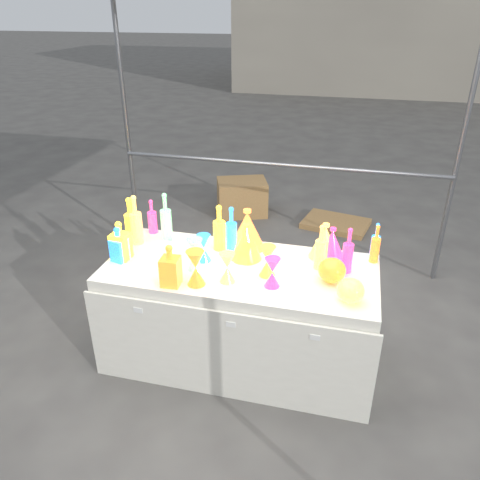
% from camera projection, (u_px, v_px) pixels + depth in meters
% --- Properties ---
extents(ground, '(80.00, 80.00, 0.00)m').
position_uv_depth(ground, '(240.00, 355.00, 3.44)').
color(ground, slate).
rests_on(ground, ground).
extents(display_table, '(1.84, 0.83, 0.75)m').
position_uv_depth(display_table, '(240.00, 314.00, 3.26)').
color(display_table, white).
rests_on(display_table, ground).
extents(cardboard_box_closed, '(0.69, 0.60, 0.42)m').
position_uv_depth(cardboard_box_closed, '(242.00, 197.00, 5.68)').
color(cardboard_box_closed, '#A67C4B').
rests_on(cardboard_box_closed, ground).
extents(cardboard_box_flat, '(0.81, 0.66, 0.06)m').
position_uv_depth(cardboard_box_flat, '(336.00, 223.00, 5.43)').
color(cardboard_box_flat, '#A67C4B').
rests_on(cardboard_box_flat, ground).
extents(bottle_0, '(0.09, 0.09, 0.35)m').
position_uv_depth(bottle_0, '(131.00, 220.00, 3.35)').
color(bottle_0, '#F53F17').
rests_on(bottle_0, display_table).
extents(bottle_3, '(0.09, 0.09, 0.27)m').
position_uv_depth(bottle_3, '(152.00, 216.00, 3.51)').
color(bottle_3, '#1B4D9E').
rests_on(bottle_3, display_table).
extents(bottle_4, '(0.10, 0.10, 0.37)m').
position_uv_depth(bottle_4, '(136.00, 220.00, 3.33)').
color(bottle_4, '#147F6C').
rests_on(bottle_4, display_table).
extents(bottle_5, '(0.09, 0.09, 0.37)m').
position_uv_depth(bottle_5, '(166.00, 217.00, 3.38)').
color(bottle_5, '#CA28A2').
rests_on(bottle_5, display_table).
extents(bottle_6, '(0.10, 0.10, 0.34)m').
position_uv_depth(bottle_6, '(219.00, 227.00, 3.25)').
color(bottle_6, '#F53F17').
rests_on(bottle_6, display_table).
extents(bottle_7, '(0.09, 0.09, 0.33)m').
position_uv_depth(bottle_7, '(231.00, 229.00, 3.23)').
color(bottle_7, '#198E38').
rests_on(bottle_7, display_table).
extents(decanter_0, '(0.12, 0.12, 0.28)m').
position_uv_depth(decanter_0, '(120.00, 240.00, 3.14)').
color(decanter_0, '#F53F17').
rests_on(decanter_0, display_table).
extents(decanter_1, '(0.12, 0.12, 0.27)m').
position_uv_depth(decanter_1, '(170.00, 265.00, 2.85)').
color(decanter_1, yellow).
rests_on(decanter_1, display_table).
extents(decanter_2, '(0.12, 0.12, 0.25)m').
position_uv_depth(decanter_2, '(119.00, 244.00, 3.13)').
color(decanter_2, '#198E38').
rests_on(decanter_2, display_table).
extents(hourglass_0, '(0.15, 0.15, 0.23)m').
position_uv_depth(hourglass_0, '(196.00, 268.00, 2.86)').
color(hourglass_0, yellow).
rests_on(hourglass_0, display_table).
extents(hourglass_1, '(0.10, 0.10, 0.19)m').
position_uv_depth(hourglass_1, '(272.00, 272.00, 2.85)').
color(hourglass_1, '#1B4D9E').
rests_on(hourglass_1, display_table).
extents(hourglass_2, '(0.10, 0.10, 0.20)m').
position_uv_depth(hourglass_2, '(227.00, 268.00, 2.89)').
color(hourglass_2, '#147F6C').
rests_on(hourglass_2, display_table).
extents(hourglass_3, '(0.13, 0.13, 0.22)m').
position_uv_depth(hourglass_3, '(195.00, 254.00, 3.02)').
color(hourglass_3, '#CA28A2').
rests_on(hourglass_3, display_table).
extents(hourglass_4, '(0.11, 0.11, 0.21)m').
position_uv_depth(hourglass_4, '(267.00, 261.00, 2.96)').
color(hourglass_4, '#F53F17').
rests_on(hourglass_4, display_table).
extents(hourglass_5, '(0.11, 0.11, 0.19)m').
position_uv_depth(hourglass_5, '(204.00, 248.00, 3.14)').
color(hourglass_5, '#198E38').
rests_on(hourglass_5, display_table).
extents(globe_1, '(0.22, 0.22, 0.13)m').
position_uv_depth(globe_1, '(350.00, 292.00, 2.71)').
color(globe_1, '#147F6C').
rests_on(globe_1, display_table).
extents(globe_2, '(0.19, 0.19, 0.14)m').
position_uv_depth(globe_2, '(332.00, 271.00, 2.91)').
color(globe_2, yellow).
rests_on(globe_2, display_table).
extents(globe_3, '(0.20, 0.20, 0.12)m').
position_uv_depth(globe_3, '(333.00, 269.00, 2.95)').
color(globe_3, '#1B4D9E').
rests_on(globe_3, display_table).
extents(lampshade_0, '(0.26, 0.26, 0.25)m').
position_uv_depth(lampshade_0, '(246.00, 242.00, 3.15)').
color(lampshade_0, yellow).
rests_on(lampshade_0, display_table).
extents(lampshade_1, '(0.32, 0.32, 0.29)m').
position_uv_depth(lampshade_1, '(247.00, 229.00, 3.28)').
color(lampshade_1, yellow).
rests_on(lampshade_1, display_table).
extents(lampshade_2, '(0.23, 0.23, 0.23)m').
position_uv_depth(lampshade_2, '(332.00, 243.00, 3.16)').
color(lampshade_2, '#1B4D9E').
rests_on(lampshade_2, display_table).
extents(lampshade_3, '(0.27, 0.27, 0.25)m').
position_uv_depth(lampshade_3, '(325.00, 240.00, 3.17)').
color(lampshade_3, '#147F6C').
rests_on(lampshade_3, display_table).
extents(bottle_8, '(0.08, 0.08, 0.27)m').
position_uv_depth(bottle_8, '(376.00, 241.00, 3.14)').
color(bottle_8, '#198E38').
rests_on(bottle_8, display_table).
extents(bottle_9, '(0.08, 0.08, 0.27)m').
position_uv_depth(bottle_9, '(376.00, 244.00, 3.11)').
color(bottle_9, yellow).
rests_on(bottle_9, display_table).
extents(bottle_10, '(0.08, 0.08, 0.31)m').
position_uv_depth(bottle_10, '(348.00, 250.00, 2.98)').
color(bottle_10, '#1B4D9E').
rests_on(bottle_10, display_table).
extents(bottle_11, '(0.09, 0.09, 0.31)m').
position_uv_depth(bottle_11, '(320.00, 247.00, 3.02)').
color(bottle_11, '#147F6C').
rests_on(bottle_11, display_table).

